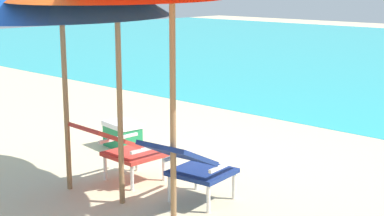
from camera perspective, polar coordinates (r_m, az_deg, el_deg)
name	(u,v)px	position (r m, az deg, el deg)	size (l,w,h in m)	color
ground_plane	(359,120)	(8.96, 16.10, -1.13)	(40.00, 40.00, 0.00)	beige
lounge_chair_left	(120,146)	(5.83, -7.07, -3.72)	(0.57, 0.89, 0.68)	red
lounge_chair_right	(191,164)	(5.23, -0.11, -5.52)	(0.64, 0.93, 0.68)	navy
cooler_box	(123,134)	(7.21, -6.87, -2.60)	(0.51, 0.38, 0.32)	#1E844C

